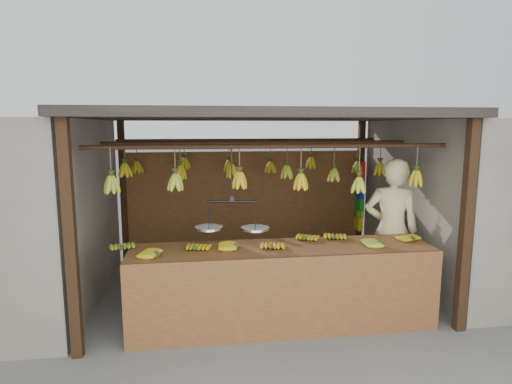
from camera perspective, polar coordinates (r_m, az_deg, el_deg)
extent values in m
plane|color=#5B5B57|center=(6.05, 0.40, -12.70)|extent=(80.00, 80.00, 0.00)
cube|color=black|center=(4.37, -23.49, -6.11)|extent=(0.10, 0.10, 2.30)
cube|color=black|center=(5.06, 26.20, -4.30)|extent=(0.10, 0.10, 2.30)
cube|color=black|center=(7.25, -17.23, -0.06)|extent=(0.10, 0.10, 2.30)
cube|color=black|center=(7.68, 13.66, 0.57)|extent=(0.10, 0.10, 2.30)
cube|color=black|center=(5.63, 0.43, 10.15)|extent=(4.30, 3.30, 0.10)
cylinder|color=black|center=(4.65, 2.22, 6.10)|extent=(4.00, 0.05, 0.05)
cylinder|color=black|center=(5.63, 0.42, 6.59)|extent=(4.00, 0.05, 0.05)
cylinder|color=black|center=(6.62, -0.84, 6.92)|extent=(4.00, 0.05, 0.05)
cube|color=brown|center=(7.24, -1.31, -1.68)|extent=(4.00, 0.06, 1.80)
cube|color=slate|center=(7.19, 30.12, -0.94)|extent=(3.00, 3.00, 2.30)
cube|color=brown|center=(4.76, 3.53, -7.80)|extent=(3.33, 0.74, 0.08)
cube|color=brown|center=(4.56, 4.43, -14.06)|extent=(3.33, 0.04, 0.90)
cube|color=black|center=(4.57, -15.96, -14.86)|extent=(0.07, 0.07, 0.82)
cube|color=black|center=(5.16, 21.96, -12.37)|extent=(0.07, 0.07, 0.82)
cube|color=black|center=(5.16, -14.97, -12.02)|extent=(0.07, 0.07, 0.82)
cube|color=black|center=(5.69, 18.72, -10.21)|extent=(0.07, 0.07, 0.82)
ellipsoid|color=#92A523|center=(4.80, -17.32, -7.18)|extent=(0.23, 0.27, 0.06)
ellipsoid|color=#AE9412|center=(4.51, -12.96, -8.04)|extent=(0.28, 0.25, 0.06)
ellipsoid|color=#AE9412|center=(4.60, -7.93, -7.55)|extent=(0.23, 0.27, 0.06)
ellipsoid|color=#AE9412|center=(4.68, -2.70, -7.19)|extent=(0.25, 0.20, 0.06)
ellipsoid|color=#AE9412|center=(4.61, 2.19, -7.46)|extent=(0.23, 0.27, 0.06)
ellipsoid|color=#AE9412|center=(4.98, 6.66, -6.26)|extent=(0.27, 0.30, 0.06)
ellipsoid|color=#AE9412|center=(5.07, 10.53, -6.06)|extent=(0.24, 0.28, 0.06)
ellipsoid|color=#92A523|center=(4.98, 16.20, -6.54)|extent=(0.25, 0.19, 0.06)
ellipsoid|color=#AE9412|center=(5.25, 20.32, -5.96)|extent=(0.25, 0.29, 0.06)
ellipsoid|color=#92A523|center=(4.66, -18.68, 0.95)|extent=(0.16, 0.16, 0.28)
ellipsoid|color=#92A523|center=(4.62, -10.68, 1.30)|extent=(0.16, 0.16, 0.28)
ellipsoid|color=#AE9412|center=(4.64, -2.21, 1.56)|extent=(0.16, 0.16, 0.28)
ellipsoid|color=#AE9412|center=(4.74, 5.98, 1.37)|extent=(0.16, 0.16, 0.28)
ellipsoid|color=#92A523|center=(4.94, 13.52, 0.92)|extent=(0.16, 0.16, 0.28)
ellipsoid|color=#AE9412|center=(5.20, 20.55, 1.70)|extent=(0.16, 0.16, 0.28)
ellipsoid|color=#AE9412|center=(5.68, -17.07, 2.82)|extent=(0.16, 0.16, 0.28)
ellipsoid|color=#AE9412|center=(5.65, -10.07, 2.57)|extent=(0.16, 0.16, 0.28)
ellipsoid|color=#AE9412|center=(5.61, -3.19, 2.85)|extent=(0.16, 0.16, 0.28)
ellipsoid|color=#92A523|center=(5.76, 4.13, 2.67)|extent=(0.16, 0.16, 0.28)
ellipsoid|color=#92A523|center=(5.85, 10.33, 2.26)|extent=(0.16, 0.16, 0.28)
ellipsoid|color=#AE9412|center=(6.17, 16.18, 2.97)|extent=(0.16, 0.16, 0.28)
ellipsoid|color=#AE9412|center=(6.68, -15.55, 3.19)|extent=(0.16, 0.16, 0.28)
ellipsoid|color=#AE9412|center=(6.60, -9.51, 3.78)|extent=(0.16, 0.16, 0.28)
ellipsoid|color=#AE9412|center=(6.63, -3.61, 3.47)|extent=(0.16, 0.16, 0.28)
ellipsoid|color=#AE9412|center=(6.66, 1.96, 3.32)|extent=(0.16, 0.16, 0.28)
ellipsoid|color=#AE9412|center=(6.83, 7.35, 3.88)|extent=(0.16, 0.16, 0.28)
ellipsoid|color=#92A523|center=(7.03, 13.34, 3.25)|extent=(0.16, 0.16, 0.28)
cylinder|color=black|center=(4.61, -3.28, 2.35)|extent=(0.02, 0.02, 0.60)
cylinder|color=black|center=(4.66, -3.24, -1.30)|extent=(0.55, 0.13, 0.02)
cylinder|color=silver|center=(4.75, -6.29, -4.83)|extent=(0.30, 0.30, 0.02)
cylinder|color=silver|center=(4.70, -0.10, -4.94)|extent=(0.30, 0.30, 0.02)
imported|color=beige|center=(5.68, 17.58, -4.90)|extent=(0.77, 0.62, 1.83)
cube|color=red|center=(7.49, 13.74, 2.72)|extent=(0.08, 0.26, 0.34)
cube|color=#1426BF|center=(7.52, 13.66, 0.45)|extent=(0.08, 0.26, 0.34)
cube|color=#199926|center=(7.58, 13.57, -2.04)|extent=(0.08, 0.26, 0.34)
cube|color=yellow|center=(7.62, 13.51, -3.62)|extent=(0.08, 0.26, 0.34)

